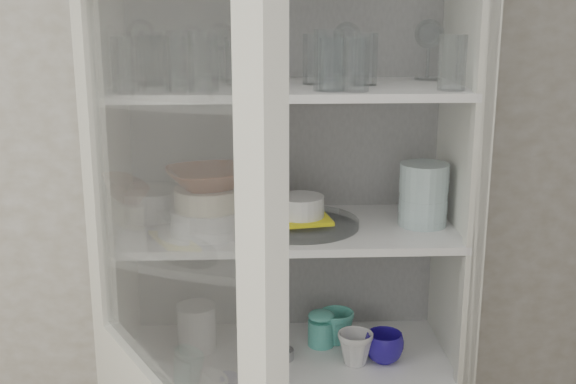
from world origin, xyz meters
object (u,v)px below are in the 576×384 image
(mug_blue, at_px, (384,347))
(plate_stack_back, at_px, (152,202))
(goblet_3, at_px, (429,47))
(mug_teal, at_px, (336,327))
(yellow_trivet, at_px, (300,218))
(goblet_1, at_px, (222,49))
(teal_jar, at_px, (321,330))
(mug_white, at_px, (355,348))
(goblet_2, at_px, (347,49))
(grey_bowl_stack, at_px, (423,195))
(goblet_0, at_px, (142,47))
(white_ramekin, at_px, (300,206))
(white_canister, at_px, (197,327))
(pantry_cabinet, at_px, (287,318))
(measuring_cups, at_px, (269,353))
(glass_platter, at_px, (300,223))
(cream_bowl, at_px, (208,198))
(terracotta_bowl, at_px, (208,178))
(plate_stack_front, at_px, (209,220))

(mug_blue, bearing_deg, plate_stack_back, -179.88)
(goblet_3, bearing_deg, plate_stack_back, -179.36)
(mug_blue, relative_size, mug_teal, 1.04)
(plate_stack_back, relative_size, yellow_trivet, 1.26)
(yellow_trivet, distance_m, mug_teal, 0.40)
(goblet_1, height_order, teal_jar, goblet_1)
(yellow_trivet, xyz_separation_m, mug_white, (0.16, -0.07, -0.38))
(goblet_2, relative_size, grey_bowl_stack, 1.00)
(goblet_0, relative_size, white_ramekin, 1.39)
(mug_blue, xyz_separation_m, white_canister, (-0.55, 0.11, 0.03))
(goblet_2, bearing_deg, goblet_3, 3.44)
(pantry_cabinet, relative_size, mug_teal, 19.45)
(mug_white, bearing_deg, white_canister, 144.28)
(mug_teal, distance_m, measuring_cups, 0.24)
(glass_platter, height_order, grey_bowl_stack, grey_bowl_stack)
(cream_bowl, bearing_deg, terracotta_bowl, 180.00)
(cream_bowl, bearing_deg, goblet_2, 22.64)
(goblet_0, height_order, goblet_1, goblet_0)
(goblet_1, height_order, grey_bowl_stack, goblet_1)
(goblet_1, bearing_deg, teal_jar, -16.57)
(grey_bowl_stack, bearing_deg, yellow_trivet, 179.47)
(goblet_2, bearing_deg, cream_bowl, -157.36)
(plate_stack_back, distance_m, mug_teal, 0.68)
(mug_white, relative_size, white_canister, 0.74)
(mug_teal, bearing_deg, white_ramekin, -130.97)
(white_ramekin, bearing_deg, yellow_trivet, 0.00)
(measuring_cups, bearing_deg, goblet_3, 19.23)
(terracotta_bowl, bearing_deg, plate_stack_back, 136.87)
(goblet_0, bearing_deg, goblet_3, -0.15)
(plate_stack_front, bearing_deg, glass_platter, 10.01)
(yellow_trivet, bearing_deg, goblet_3, 19.51)
(goblet_1, height_order, goblet_2, goblet_2)
(yellow_trivet, distance_m, teal_jar, 0.39)
(goblet_3, height_order, mug_teal, goblet_3)
(white_ramekin, xyz_separation_m, teal_jar, (0.07, 0.05, -0.41))
(goblet_3, distance_m, white_ramekin, 0.59)
(plate_stack_back, xyz_separation_m, white_ramekin, (0.44, -0.12, 0.02))
(goblet_0, height_order, measuring_cups, goblet_0)
(goblet_3, height_order, measuring_cups, goblet_3)
(plate_stack_back, bearing_deg, goblet_1, 4.19)
(pantry_cabinet, relative_size, plate_stack_back, 10.54)
(white_ramekin, bearing_deg, terracotta_bowl, -169.99)
(goblet_0, bearing_deg, terracotta_bowl, -43.75)
(goblet_1, bearing_deg, plate_stack_front, -101.68)
(plate_stack_back, bearing_deg, mug_blue, -14.87)
(goblet_3, height_order, glass_platter, goblet_3)
(grey_bowl_stack, bearing_deg, plate_stack_back, 170.80)
(grey_bowl_stack, relative_size, white_canister, 1.29)
(yellow_trivet, bearing_deg, cream_bowl, -169.99)
(cream_bowl, xyz_separation_m, glass_platter, (0.26, 0.05, -0.09))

